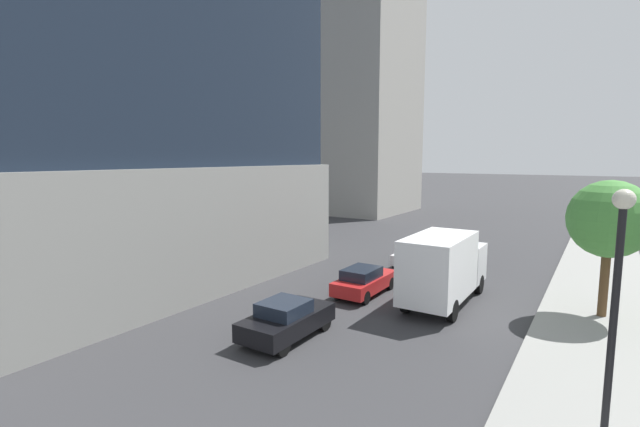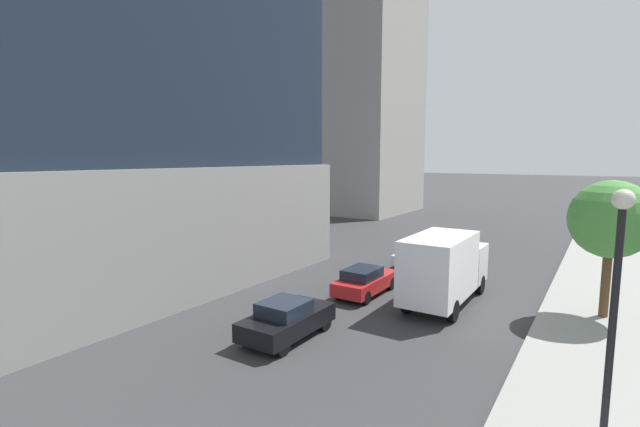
{
  "view_description": "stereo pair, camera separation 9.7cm",
  "coord_description": "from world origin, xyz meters",
  "px_view_note": "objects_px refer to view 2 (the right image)",
  "views": [
    {
      "loc": [
        8.0,
        3.88,
        6.93
      ],
      "look_at": [
        -0.6,
        17.21,
        4.91
      ],
      "focal_mm": 24.85,
      "sensor_mm": 36.0,
      "label": 1
    },
    {
      "loc": [
        8.08,
        3.93,
        6.93
      ],
      "look_at": [
        -0.6,
        17.21,
        4.91
      ],
      "focal_mm": 24.85,
      "sensor_mm": 36.0,
      "label": 2
    }
  ],
  "objects_px": {
    "car_red": "(365,281)",
    "car_white": "(417,254)",
    "construction_building": "(357,76)",
    "street_tree": "(611,220)",
    "box_truck": "(444,266)",
    "street_lamp": "(616,288)",
    "car_black": "(287,319)"
  },
  "relations": [
    {
      "from": "construction_building",
      "to": "street_tree",
      "type": "height_order",
      "value": "construction_building"
    },
    {
      "from": "car_red",
      "to": "street_lamp",
      "type": "bearing_deg",
      "value": -38.7
    },
    {
      "from": "car_black",
      "to": "box_truck",
      "type": "bearing_deg",
      "value": 61.77
    },
    {
      "from": "street_lamp",
      "to": "car_black",
      "type": "bearing_deg",
      "value": 170.35
    },
    {
      "from": "street_tree",
      "to": "car_black",
      "type": "height_order",
      "value": "street_tree"
    },
    {
      "from": "construction_building",
      "to": "car_black",
      "type": "height_order",
      "value": "construction_building"
    },
    {
      "from": "street_lamp",
      "to": "street_tree",
      "type": "relative_size",
      "value": 1.05
    },
    {
      "from": "street_lamp",
      "to": "car_white",
      "type": "distance_m",
      "value": 18.96
    },
    {
      "from": "car_black",
      "to": "street_tree",
      "type": "bearing_deg",
      "value": 41.35
    },
    {
      "from": "car_white",
      "to": "street_tree",
      "type": "bearing_deg",
      "value": -25.34
    },
    {
      "from": "street_lamp",
      "to": "car_white",
      "type": "height_order",
      "value": "street_lamp"
    },
    {
      "from": "car_white",
      "to": "car_black",
      "type": "distance_m",
      "value": 13.81
    },
    {
      "from": "construction_building",
      "to": "car_white",
      "type": "bearing_deg",
      "value": -53.8
    },
    {
      "from": "car_red",
      "to": "car_black",
      "type": "height_order",
      "value": "car_black"
    },
    {
      "from": "box_truck",
      "to": "car_red",
      "type": "bearing_deg",
      "value": -170.59
    },
    {
      "from": "street_tree",
      "to": "car_white",
      "type": "bearing_deg",
      "value": 154.66
    },
    {
      "from": "car_white",
      "to": "box_truck",
      "type": "height_order",
      "value": "box_truck"
    },
    {
      "from": "construction_building",
      "to": "street_tree",
      "type": "xyz_separation_m",
      "value": [
        27.88,
        -28.99,
        -12.87
      ]
    },
    {
      "from": "car_white",
      "to": "construction_building",
      "type": "bearing_deg",
      "value": 126.2
    },
    {
      "from": "construction_building",
      "to": "car_white",
      "type": "height_order",
      "value": "construction_building"
    },
    {
      "from": "car_red",
      "to": "box_truck",
      "type": "bearing_deg",
      "value": 9.41
    },
    {
      "from": "car_red",
      "to": "car_white",
      "type": "distance_m",
      "value": 7.3
    },
    {
      "from": "construction_building",
      "to": "box_truck",
      "type": "xyz_separation_m",
      "value": [
        21.52,
        -30.83,
        -15.35
      ]
    },
    {
      "from": "street_lamp",
      "to": "street_tree",
      "type": "distance_m",
      "value": 10.73
    },
    {
      "from": "street_lamp",
      "to": "car_red",
      "type": "height_order",
      "value": "street_lamp"
    },
    {
      "from": "construction_building",
      "to": "street_lamp",
      "type": "xyz_separation_m",
      "value": [
        27.99,
        -39.72,
        -13.08
      ]
    },
    {
      "from": "street_lamp",
      "to": "car_white",
      "type": "xyz_separation_m",
      "value": [
        -10.31,
        15.56,
        -3.37
      ]
    },
    {
      "from": "street_lamp",
      "to": "box_truck",
      "type": "distance_m",
      "value": 11.23
    },
    {
      "from": "car_white",
      "to": "car_red",
      "type": "bearing_deg",
      "value": -90.0
    },
    {
      "from": "construction_building",
      "to": "street_tree",
      "type": "bearing_deg",
      "value": -46.12
    },
    {
      "from": "street_lamp",
      "to": "car_red",
      "type": "distance_m",
      "value": 13.64
    },
    {
      "from": "construction_building",
      "to": "street_lamp",
      "type": "distance_m",
      "value": 50.32
    }
  ]
}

